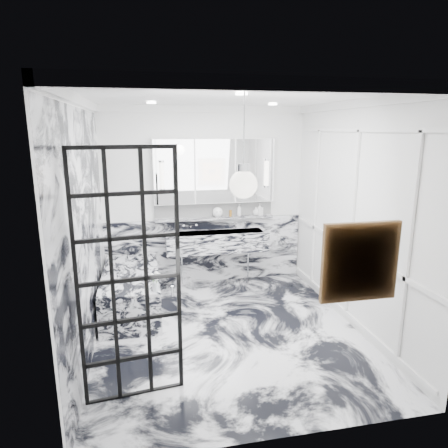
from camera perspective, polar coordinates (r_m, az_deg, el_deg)
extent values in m
plane|color=silver|center=(5.14, 0.53, -15.16)|extent=(3.60, 3.60, 0.00)
plane|color=white|center=(4.53, 0.61, 17.74)|extent=(3.60, 3.60, 0.00)
plane|color=white|center=(6.37, -2.80, 3.84)|extent=(3.60, 0.00, 3.60)
plane|color=white|center=(2.97, 7.85, -7.57)|extent=(3.60, 0.00, 3.60)
plane|color=white|center=(4.59, -19.37, -0.70)|extent=(0.00, 3.60, 3.60)
plane|color=white|center=(5.20, 18.08, 1.01)|extent=(0.00, 3.60, 3.60)
cube|color=silver|center=(6.55, -2.68, -3.76)|extent=(3.18, 0.05, 1.05)
cube|color=silver|center=(4.60, -19.13, -1.41)|extent=(0.02, 3.56, 2.68)
cube|color=white|center=(5.21, 17.81, -0.07)|extent=(0.03, 3.40, 2.30)
imported|color=#8C5919|center=(6.43, 2.19, 2.01)|extent=(0.10, 0.10, 0.19)
imported|color=#4C4C51|center=(6.52, 5.12, 2.11)|extent=(0.11, 0.11, 0.19)
imported|color=silver|center=(6.51, 4.56, 1.84)|extent=(0.14, 0.14, 0.14)
sphere|color=white|center=(6.36, -0.92, 1.69)|extent=(0.17, 0.17, 0.17)
cylinder|color=#8C5919|center=(6.41, 0.95, 1.54)|extent=(0.04, 0.04, 0.10)
cylinder|color=silver|center=(4.92, -9.74, -8.84)|extent=(0.07, 0.07, 0.12)
cube|color=#C87314|center=(3.26, 18.87, -5.15)|extent=(0.53, 0.05, 0.53)
sphere|color=white|center=(3.31, 2.80, 5.64)|extent=(0.23, 0.23, 0.23)
cube|color=silver|center=(6.31, -1.04, -2.48)|extent=(1.60, 0.45, 0.30)
cube|color=silver|center=(6.38, -1.32, 0.85)|extent=(1.90, 0.14, 0.04)
cube|color=white|center=(6.42, -1.43, 2.15)|extent=(1.90, 0.03, 0.23)
cube|color=white|center=(6.27, -1.37, 7.57)|extent=(1.90, 0.16, 1.00)
cylinder|color=white|center=(6.09, -8.88, 6.86)|extent=(0.07, 0.07, 0.40)
cylinder|color=white|center=(6.38, 6.12, 7.23)|extent=(0.07, 0.07, 0.40)
cube|color=silver|center=(5.75, -13.07, -9.28)|extent=(0.75, 1.65, 0.55)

